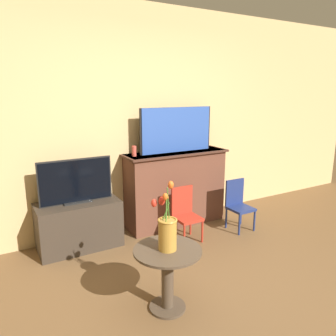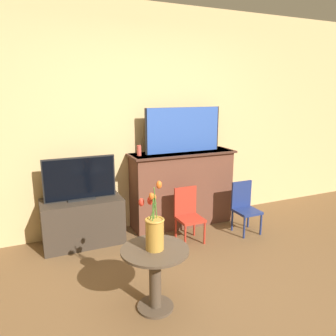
# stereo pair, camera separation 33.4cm
# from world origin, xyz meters

# --- Properties ---
(ground_plane) EXTENTS (14.00, 14.00, 0.00)m
(ground_plane) POSITION_xyz_m (0.00, 0.00, 0.00)
(ground_plane) COLOR brown
(wall_back) EXTENTS (8.00, 0.06, 2.70)m
(wall_back) POSITION_xyz_m (0.00, 2.13, 1.35)
(wall_back) COLOR tan
(wall_back) RESTS_ON ground
(fireplace_mantel) EXTENTS (1.35, 0.42, 0.95)m
(fireplace_mantel) POSITION_xyz_m (0.44, 1.91, 0.49)
(fireplace_mantel) COLOR brown
(fireplace_mantel) RESTS_ON ground
(painting) EXTENTS (1.00, 0.03, 0.55)m
(painting) POSITION_xyz_m (0.46, 1.92, 1.23)
(painting) COLOR black
(painting) RESTS_ON fireplace_mantel
(mantel_candle) EXTENTS (0.05, 0.05, 0.12)m
(mantel_candle) POSITION_xyz_m (-0.13, 1.91, 1.02)
(mantel_candle) COLOR #CC4C3D
(mantel_candle) RESTS_ON fireplace_mantel
(tv_stand) EXTENTS (0.88, 0.44, 0.52)m
(tv_stand) POSITION_xyz_m (-0.83, 1.86, 0.26)
(tv_stand) COLOR #382D23
(tv_stand) RESTS_ON ground
(tv_monitor) EXTENTS (0.78, 0.12, 0.48)m
(tv_monitor) POSITION_xyz_m (-0.83, 1.87, 0.76)
(tv_monitor) COLOR black
(tv_monitor) RESTS_ON tv_stand
(chair_red) EXTENTS (0.28, 0.28, 0.62)m
(chair_red) POSITION_xyz_m (0.30, 1.46, 0.34)
(chair_red) COLOR #B22D1E
(chair_red) RESTS_ON ground
(chair_blue) EXTENTS (0.28, 0.28, 0.62)m
(chair_blue) POSITION_xyz_m (1.04, 1.39, 0.34)
(chair_blue) COLOR navy
(chair_blue) RESTS_ON ground
(side_table) EXTENTS (0.53, 0.53, 0.52)m
(side_table) POSITION_xyz_m (-0.51, 0.45, 0.34)
(side_table) COLOR #4C3D2D
(side_table) RESTS_ON ground
(vase_tulips) EXTENTS (0.19, 0.20, 0.52)m
(vase_tulips) POSITION_xyz_m (-0.51, 0.46, 0.67)
(vase_tulips) COLOR #B78433
(vase_tulips) RESTS_ON side_table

